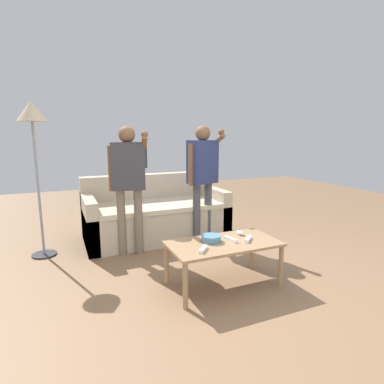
# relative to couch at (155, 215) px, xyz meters

# --- Properties ---
(ground_plane) EXTENTS (12.00, 12.00, 0.00)m
(ground_plane) POSITION_rel_couch_xyz_m (0.04, -1.58, -0.30)
(ground_plane) COLOR brown
(couch) EXTENTS (1.91, 0.92, 0.85)m
(couch) POSITION_rel_couch_xyz_m (0.00, 0.00, 0.00)
(couch) COLOR #B7A88E
(couch) RESTS_ON ground
(coffee_table) EXTENTS (1.04, 0.54, 0.43)m
(coffee_table) POSITION_rel_couch_xyz_m (0.17, -1.65, 0.07)
(coffee_table) COLOR #997551
(coffee_table) RESTS_ON ground
(snack_bowl) EXTENTS (0.18, 0.18, 0.06)m
(snack_bowl) POSITION_rel_couch_xyz_m (0.07, -1.59, 0.16)
(snack_bowl) COLOR teal
(snack_bowl) RESTS_ON coffee_table
(game_remote_nunchuk) EXTENTS (0.06, 0.09, 0.05)m
(game_remote_nunchuk) POSITION_rel_couch_xyz_m (0.43, -1.53, 0.15)
(game_remote_nunchuk) COLOR white
(game_remote_nunchuk) RESTS_ON coffee_table
(floor_lamp) EXTENTS (0.32, 0.32, 1.79)m
(floor_lamp) POSITION_rel_couch_xyz_m (-1.43, -0.14, 1.22)
(floor_lamp) COLOR #2D2D33
(floor_lamp) RESTS_ON ground
(player_left) EXTENTS (0.44, 0.37, 1.52)m
(player_left) POSITION_rel_couch_xyz_m (-0.46, -0.51, 0.65)
(player_left) COLOR #756656
(player_left) RESTS_ON ground
(player_right) EXTENTS (0.49, 0.30, 1.53)m
(player_right) POSITION_rel_couch_xyz_m (0.50, -0.48, 0.66)
(player_right) COLOR #47474C
(player_right) RESTS_ON ground
(game_remote_wand_near) EXTENTS (0.13, 0.14, 0.03)m
(game_remote_wand_near) POSITION_rel_couch_xyz_m (0.40, -1.70, 0.14)
(game_remote_wand_near) COLOR white
(game_remote_wand_near) RESTS_ON coffee_table
(game_remote_wand_far) EXTENTS (0.13, 0.14, 0.03)m
(game_remote_wand_far) POSITION_rel_couch_xyz_m (-0.10, -1.77, 0.14)
(game_remote_wand_far) COLOR white
(game_remote_wand_far) RESTS_ON coffee_table
(game_remote_wand_spare) EXTENTS (0.07, 0.16, 0.03)m
(game_remote_wand_spare) POSITION_rel_couch_xyz_m (0.25, -1.64, 0.14)
(game_remote_wand_spare) COLOR white
(game_remote_wand_spare) RESTS_ON coffee_table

